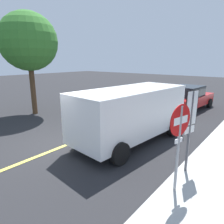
{
  "coord_description": "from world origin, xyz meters",
  "views": [
    {
      "loc": [
        -4.65,
        -6.15,
        3.3
      ],
      "look_at": [
        1.95,
        -0.79,
        1.11
      ],
      "focal_mm": 32.57,
      "sensor_mm": 36.0,
      "label": 1
    }
  ],
  "objects_px": {
    "stop_sign": "(179,135)",
    "speed_limit_sign": "(191,118)",
    "car_red_near_curb": "(187,98)",
    "tree_centre_verge": "(28,42)",
    "white_van": "(131,112)"
  },
  "relations": [
    {
      "from": "white_van",
      "to": "stop_sign",
      "type": "bearing_deg",
      "value": -128.34
    },
    {
      "from": "white_van",
      "to": "tree_centre_verge",
      "type": "distance_m",
      "value": 7.86
    },
    {
      "from": "stop_sign",
      "to": "white_van",
      "type": "distance_m",
      "value": 3.62
    },
    {
      "from": "tree_centre_verge",
      "to": "white_van",
      "type": "bearing_deg",
      "value": -89.38
    },
    {
      "from": "stop_sign",
      "to": "tree_centre_verge",
      "type": "height_order",
      "value": "tree_centre_verge"
    },
    {
      "from": "car_red_near_curb",
      "to": "tree_centre_verge",
      "type": "xyz_separation_m",
      "value": [
        -7.21,
        7.06,
        3.5
      ]
    },
    {
      "from": "white_van",
      "to": "car_red_near_curb",
      "type": "distance_m",
      "value": 7.14
    },
    {
      "from": "white_van",
      "to": "car_red_near_curb",
      "type": "xyz_separation_m",
      "value": [
        7.13,
        0.18,
        -0.45
      ]
    },
    {
      "from": "stop_sign",
      "to": "car_red_near_curb",
      "type": "bearing_deg",
      "value": 17.8
    },
    {
      "from": "car_red_near_curb",
      "to": "speed_limit_sign",
      "type": "bearing_deg",
      "value": -160.75
    },
    {
      "from": "stop_sign",
      "to": "tree_centre_verge",
      "type": "xyz_separation_m",
      "value": [
        2.16,
        10.07,
        2.72
      ]
    },
    {
      "from": "stop_sign",
      "to": "car_red_near_curb",
      "type": "height_order",
      "value": "stop_sign"
    },
    {
      "from": "stop_sign",
      "to": "speed_limit_sign",
      "type": "relative_size",
      "value": 0.93
    },
    {
      "from": "tree_centre_verge",
      "to": "speed_limit_sign",
      "type": "bearing_deg",
      "value": -96.21
    },
    {
      "from": "speed_limit_sign",
      "to": "stop_sign",
      "type": "bearing_deg",
      "value": -174.04
    }
  ]
}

